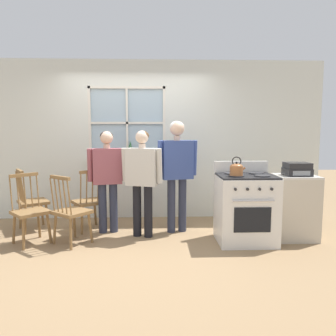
% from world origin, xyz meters
% --- Properties ---
extents(ground_plane, '(16.00, 16.00, 0.00)m').
position_xyz_m(ground_plane, '(0.00, 0.00, 0.00)').
color(ground_plane, '#937551').
extents(wall_back, '(6.40, 0.16, 2.70)m').
position_xyz_m(wall_back, '(0.01, 1.40, 1.33)').
color(wall_back, silver).
rests_on(wall_back, ground_plane).
extents(chair_by_window, '(0.57, 0.56, 0.94)m').
position_xyz_m(chair_by_window, '(-0.70, 0.67, 0.43)').
color(chair_by_window, olive).
rests_on(chair_by_window, ground_plane).
extents(chair_near_wall, '(0.56, 0.57, 0.94)m').
position_xyz_m(chair_near_wall, '(-1.57, 0.70, 0.43)').
color(chair_near_wall, olive).
rests_on(chair_near_wall, ground_plane).
extents(chair_center_cluster, '(0.58, 0.58, 0.94)m').
position_xyz_m(chair_center_cluster, '(-1.37, 0.10, 0.43)').
color(chair_center_cluster, olive).
rests_on(chair_center_cluster, ground_plane).
extents(chair_near_stove, '(0.58, 0.57, 0.94)m').
position_xyz_m(chair_near_stove, '(-0.81, 0.05, 0.43)').
color(chair_near_stove, olive).
rests_on(chair_near_stove, ground_plane).
extents(person_elderly_left, '(0.58, 0.28, 1.51)m').
position_xyz_m(person_elderly_left, '(-0.39, 0.55, 0.91)').
color(person_elderly_left, '#2D3347').
rests_on(person_elderly_left, ground_plane).
extents(person_teen_center, '(0.60, 0.34, 1.52)m').
position_xyz_m(person_teen_center, '(0.13, 0.33, 0.91)').
color(person_teen_center, black).
rests_on(person_teen_center, ground_plane).
extents(person_adult_right, '(0.61, 0.31, 1.66)m').
position_xyz_m(person_adult_right, '(0.64, 0.54, 1.02)').
color(person_adult_right, '#2D3347').
rests_on(person_adult_right, ground_plane).
extents(stove, '(0.76, 0.68, 1.08)m').
position_xyz_m(stove, '(1.54, 0.05, 0.47)').
color(stove, white).
rests_on(stove, ground_plane).
extents(kettle, '(0.21, 0.17, 0.25)m').
position_xyz_m(kettle, '(1.37, -0.08, 1.02)').
color(kettle, '#A86638').
rests_on(kettle, stove).
extents(potted_plant, '(0.13, 0.13, 0.33)m').
position_xyz_m(potted_plant, '(-0.11, 1.31, 1.14)').
color(potted_plant, '#935B3D').
rests_on(potted_plant, wall_back).
extents(side_counter, '(0.55, 0.50, 0.90)m').
position_xyz_m(side_counter, '(2.28, 0.17, 0.45)').
color(side_counter, beige).
rests_on(side_counter, ground_plane).
extents(stereo, '(0.34, 0.29, 0.18)m').
position_xyz_m(stereo, '(2.28, 0.15, 0.99)').
color(stereo, '#232326').
rests_on(stereo, side_counter).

